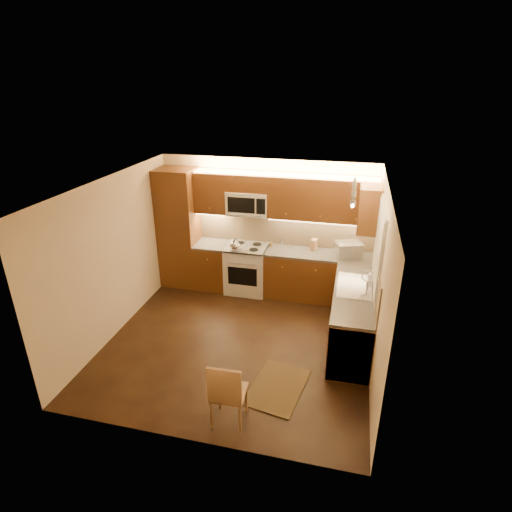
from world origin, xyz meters
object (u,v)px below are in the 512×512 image
(microwave, at_px, (248,203))
(sink, at_px, (355,282))
(knife_block, at_px, (314,244))
(dining_chair, at_px, (229,391))
(soap_bottle, at_px, (371,276))
(stove, at_px, (247,269))
(kettle, at_px, (235,244))
(toaster_oven, at_px, (348,249))

(microwave, distance_m, sink, 2.48)
(knife_block, relative_size, dining_chair, 0.23)
(sink, relative_size, soap_bottle, 4.71)
(knife_block, height_order, dining_chair, knife_block)
(microwave, bearing_deg, soap_bottle, -24.38)
(stove, height_order, sink, sink)
(kettle, bearing_deg, sink, -13.67)
(toaster_oven, distance_m, soap_bottle, 0.97)
(stove, relative_size, kettle, 3.85)
(sink, xyz_separation_m, kettle, (-2.16, 0.90, 0.06))
(kettle, bearing_deg, knife_block, 25.21)
(kettle, height_order, dining_chair, kettle)
(knife_block, height_order, soap_bottle, knife_block)
(knife_block, bearing_deg, kettle, -147.45)
(kettle, distance_m, dining_chair, 3.21)
(dining_chair, bearing_deg, kettle, 102.21)
(knife_block, relative_size, soap_bottle, 1.13)
(dining_chair, bearing_deg, toaster_oven, 67.36)
(microwave, xyz_separation_m, dining_chair, (0.64, -3.41, -1.27))
(sink, xyz_separation_m, dining_chair, (-1.36, -2.15, -0.52))
(soap_bottle, bearing_deg, microwave, 169.19)
(sink, relative_size, toaster_oven, 1.93)
(toaster_oven, bearing_deg, stove, 160.26)
(microwave, xyz_separation_m, knife_block, (1.23, 0.04, -0.72))
(sink, height_order, soap_bottle, soap_bottle)
(microwave, relative_size, knife_block, 3.67)
(stove, relative_size, soap_bottle, 5.03)
(microwave, xyz_separation_m, sink, (2.00, -1.26, -0.74))
(stove, relative_size, sink, 1.07)
(knife_block, bearing_deg, stove, -155.39)
(microwave, xyz_separation_m, kettle, (-0.16, -0.36, -0.68))
(microwave, height_order, knife_block, microwave)
(microwave, bearing_deg, toaster_oven, -3.84)
(sink, bearing_deg, knife_block, 120.53)
(sink, relative_size, knife_block, 4.15)
(kettle, bearing_deg, stove, 63.92)
(toaster_oven, distance_m, knife_block, 0.64)
(stove, bearing_deg, knife_block, 8.30)
(dining_chair, bearing_deg, sink, 55.24)
(kettle, relative_size, toaster_oven, 0.53)
(kettle, xyz_separation_m, soap_bottle, (2.40, -0.66, -0.05))
(microwave, relative_size, toaster_oven, 1.70)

